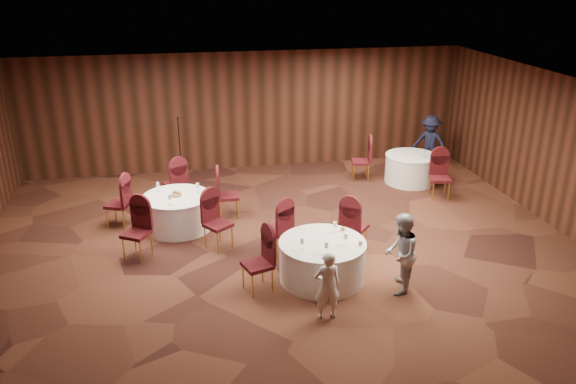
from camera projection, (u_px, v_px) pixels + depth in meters
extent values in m
plane|color=black|center=(280.00, 247.00, 11.32)|extent=(12.00, 12.00, 0.00)
plane|color=silver|center=(279.00, 89.00, 10.12)|extent=(12.00, 12.00, 0.00)
plane|color=black|center=(247.00, 111.00, 15.27)|extent=(12.00, 0.00, 12.00)
plane|color=black|center=(361.00, 324.00, 6.17)|extent=(12.00, 0.00, 12.00)
plane|color=black|center=(560.00, 154.00, 11.80)|extent=(0.00, 10.00, 10.00)
cylinder|color=white|center=(322.00, 261.00, 10.03)|extent=(1.52, 1.52, 0.72)
cylinder|color=white|center=(322.00, 243.00, 9.89)|extent=(1.55, 1.55, 0.03)
cylinder|color=white|center=(178.00, 212.00, 12.02)|extent=(1.43, 1.43, 0.72)
cylinder|color=white|center=(176.00, 197.00, 11.89)|extent=(1.46, 1.46, 0.03)
cylinder|color=white|center=(410.00, 169.00, 14.61)|extent=(1.30, 1.30, 0.72)
cylinder|color=white|center=(412.00, 156.00, 14.47)|extent=(1.33, 1.33, 0.03)
cylinder|color=silver|center=(335.00, 232.00, 10.25)|extent=(0.06, 0.06, 0.01)
cylinder|color=silver|center=(335.00, 229.00, 10.23)|extent=(0.01, 0.01, 0.11)
cone|color=silver|center=(335.00, 224.00, 10.19)|extent=(0.08, 0.08, 0.10)
cylinder|color=silver|center=(326.00, 253.00, 9.50)|extent=(0.06, 0.06, 0.01)
cylinder|color=silver|center=(326.00, 250.00, 9.48)|extent=(0.01, 0.01, 0.11)
cone|color=silver|center=(326.00, 244.00, 9.44)|extent=(0.08, 0.08, 0.10)
cylinder|color=silver|center=(302.00, 249.00, 9.63)|extent=(0.06, 0.06, 0.01)
cylinder|color=silver|center=(302.00, 246.00, 9.61)|extent=(0.01, 0.01, 0.11)
cone|color=silver|center=(302.00, 241.00, 9.57)|extent=(0.08, 0.08, 0.10)
cylinder|color=silver|center=(345.00, 244.00, 9.81)|extent=(0.06, 0.06, 0.01)
cylinder|color=silver|center=(345.00, 241.00, 9.78)|extent=(0.01, 0.01, 0.11)
cone|color=silver|center=(346.00, 236.00, 9.74)|extent=(0.08, 0.08, 0.10)
cylinder|color=white|center=(330.00, 257.00, 9.36)|extent=(0.15, 0.15, 0.01)
sphere|color=#9E6B33|center=(330.00, 255.00, 9.34)|extent=(0.08, 0.08, 0.08)
cylinder|color=white|center=(360.00, 245.00, 9.78)|extent=(0.15, 0.15, 0.01)
sphere|color=#9E6B33|center=(361.00, 243.00, 9.76)|extent=(0.08, 0.08, 0.08)
cylinder|color=white|center=(343.00, 231.00, 10.31)|extent=(0.15, 0.15, 0.01)
sphere|color=#9E6B33|center=(343.00, 229.00, 10.29)|extent=(0.08, 0.08, 0.08)
cylinder|color=silver|center=(198.00, 192.00, 12.06)|extent=(0.06, 0.06, 0.01)
cylinder|color=silver|center=(198.00, 190.00, 12.04)|extent=(0.01, 0.01, 0.11)
cone|color=silver|center=(197.00, 185.00, 12.00)|extent=(0.08, 0.08, 0.10)
cylinder|color=silver|center=(158.00, 192.00, 12.11)|extent=(0.06, 0.06, 0.01)
cylinder|color=silver|center=(158.00, 189.00, 12.08)|extent=(0.01, 0.01, 0.11)
cone|color=silver|center=(158.00, 185.00, 12.04)|extent=(0.08, 0.08, 0.10)
cylinder|color=silver|center=(170.00, 204.00, 11.46)|extent=(0.06, 0.06, 0.01)
cylinder|color=silver|center=(170.00, 202.00, 11.44)|extent=(0.01, 0.01, 0.11)
cone|color=silver|center=(170.00, 197.00, 11.40)|extent=(0.08, 0.08, 0.10)
cylinder|color=brown|center=(176.00, 195.00, 11.87)|extent=(0.22, 0.22, 0.06)
sphere|color=#9E6B33|center=(175.00, 192.00, 11.86)|extent=(0.07, 0.07, 0.07)
sphere|color=#9E6B33|center=(178.00, 192.00, 11.84)|extent=(0.07, 0.07, 0.07)
cylinder|color=silver|center=(423.00, 158.00, 14.26)|extent=(0.06, 0.06, 0.01)
cylinder|color=silver|center=(423.00, 155.00, 14.24)|extent=(0.01, 0.01, 0.11)
cone|color=silver|center=(424.00, 151.00, 14.20)|extent=(0.08, 0.08, 0.10)
cylinder|color=black|center=(182.00, 181.00, 14.76)|extent=(0.24, 0.24, 0.02)
cylinder|color=black|center=(180.00, 150.00, 14.44)|extent=(0.02, 0.02, 1.71)
cylinder|color=black|center=(178.00, 118.00, 14.18)|extent=(0.04, 0.12, 0.04)
imported|color=silver|center=(327.00, 286.00, 8.83)|extent=(0.44, 0.29, 1.17)
imported|color=#A8A7AC|center=(401.00, 254.00, 9.53)|extent=(0.80, 0.87, 1.44)
imported|color=black|center=(430.00, 142.00, 15.46)|extent=(1.09, 1.08, 1.51)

